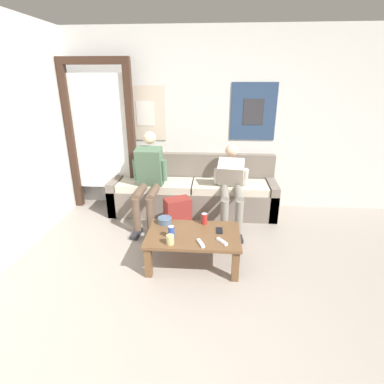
{
  "coord_description": "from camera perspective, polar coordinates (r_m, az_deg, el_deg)",
  "views": [
    {
      "loc": [
        0.24,
        -1.48,
        1.89
      ],
      "look_at": [
        -0.01,
        1.78,
        0.63
      ],
      "focal_mm": 28.0,
      "sensor_mm": 36.0,
      "label": 1
    }
  ],
  "objects": [
    {
      "name": "drink_can_red",
      "position": [
        3.34,
        2.36,
        -5.1
      ],
      "size": [
        0.07,
        0.07,
        0.12
      ],
      "color": "maroon",
      "rests_on": "coffee_table"
    },
    {
      "name": "person_seated_teen",
      "position": [
        4.02,
        7.5,
        1.6
      ],
      "size": [
        0.47,
        0.99,
        1.03
      ],
      "color": "gray",
      "rests_on": "ground_plane"
    },
    {
      "name": "person_seated_adult",
      "position": [
        4.05,
        -8.32,
        2.9
      ],
      "size": [
        0.47,
        0.86,
        1.22
      ],
      "color": "brown",
      "rests_on": "ground_plane"
    },
    {
      "name": "ceramic_bowl",
      "position": [
        3.37,
        -5.22,
        -5.33
      ],
      "size": [
        0.16,
        0.16,
        0.07
      ],
      "color": "#475B75",
      "rests_on": "coffee_table"
    },
    {
      "name": "game_controller_near_right",
      "position": [
        2.97,
        1.68,
        -9.73
      ],
      "size": [
        0.09,
        0.15,
        0.03
      ],
      "color": "white",
      "rests_on": "coffee_table"
    },
    {
      "name": "couch",
      "position": [
        4.43,
        0.17,
        -0.2
      ],
      "size": [
        2.39,
        0.65,
        0.83
      ],
      "color": "#70665B",
      "rests_on": "ground_plane"
    },
    {
      "name": "pillar_candle",
      "position": [
        2.96,
        -4.18,
        -9.04
      ],
      "size": [
        0.08,
        0.08,
        0.11
      ],
      "color": "tan",
      "rests_on": "coffee_table"
    },
    {
      "name": "wall_back",
      "position": [
        4.49,
        1.34,
        13.15
      ],
      "size": [
        10.0,
        0.07,
        2.55
      ],
      "color": "silver",
      "rests_on": "ground_plane"
    },
    {
      "name": "coffee_table",
      "position": [
        3.19,
        0.25,
        -8.9
      ],
      "size": [
        0.97,
        0.63,
        0.36
      ],
      "color": "brown",
      "rests_on": "ground_plane"
    },
    {
      "name": "cell_phone",
      "position": [
        3.22,
        5.24,
        -7.31
      ],
      "size": [
        0.07,
        0.14,
        0.01
      ],
      "color": "black",
      "rests_on": "coffee_table"
    },
    {
      "name": "door_frame",
      "position": [
        4.59,
        -17.08,
        11.44
      ],
      "size": [
        1.0,
        0.1,
        2.15
      ],
      "color": "#382319",
      "rests_on": "ground_plane"
    },
    {
      "name": "ground_plane",
      "position": [
        2.41,
        -3.39,
        -30.63
      ],
      "size": [
        18.0,
        18.0,
        0.0
      ],
      "primitive_type": "plane",
      "color": "gray"
    },
    {
      "name": "backpack",
      "position": [
        3.82,
        -2.68,
        -4.8
      ],
      "size": [
        0.37,
        0.32,
        0.48
      ],
      "color": "maroon",
      "rests_on": "ground_plane"
    },
    {
      "name": "game_controller_near_left",
      "position": [
        3.01,
        5.76,
        -9.37
      ],
      "size": [
        0.11,
        0.14,
        0.03
      ],
      "color": "white",
      "rests_on": "coffee_table"
    },
    {
      "name": "drink_can_blue",
      "position": [
        3.07,
        -3.98,
        -7.58
      ],
      "size": [
        0.07,
        0.07,
        0.12
      ],
      "color": "#28479E",
      "rests_on": "coffee_table"
    }
  ]
}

